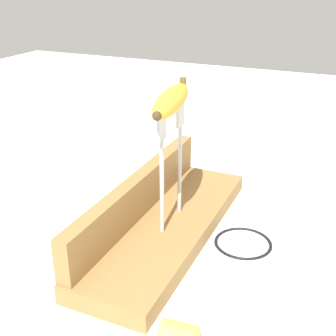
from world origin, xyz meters
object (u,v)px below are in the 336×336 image
Objects in this scene: fork_stand_center at (171,158)px; banana_raised_center at (171,100)px; fork_fallen_near at (161,159)px; fork_fallen_far at (263,163)px; wire_coil at (243,242)px.

banana_raised_center reaches higher than fork_stand_center.
fork_fallen_far is at bearing -71.15° from fork_fallen_near.
fork_fallen_far and wire_coil have the same top height.
fork_stand_center is 1.25× the size of fork_fallen_far.
fork_stand_center is at bearing 169.00° from fork_fallen_far.
wire_coil is at bearing -77.19° from fork_stand_center.
fork_stand_center is 0.38m from fork_fallen_near.
fork_fallen_near is at bearing 27.62° from fork_stand_center.
fork_fallen_near is 1.85× the size of wire_coil.
fork_stand_center is 0.19m from wire_coil.
fork_fallen_far is (0.08, -0.24, 0.00)m from fork_fallen_near.
banana_raised_center reaches higher than fork_fallen_far.
fork_stand_center reaches higher than fork_fallen_near.
fork_stand_center reaches higher than wire_coil.
wire_coil is (0.03, -0.12, -0.15)m from fork_stand_center.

